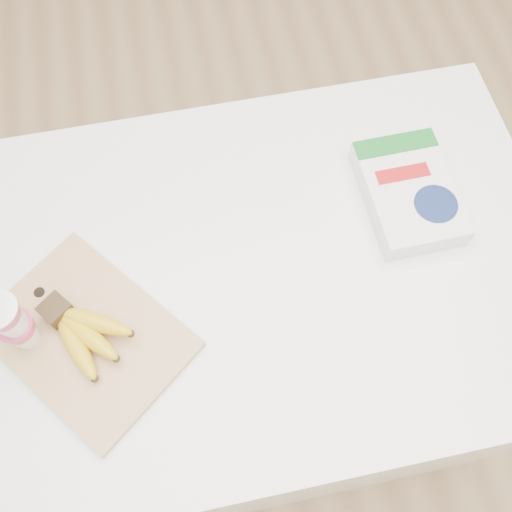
{
  "coord_description": "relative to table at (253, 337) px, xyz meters",
  "views": [
    {
      "loc": [
        -0.08,
        -0.43,
        1.89
      ],
      "look_at": [
        0.01,
        0.0,
        0.94
      ],
      "focal_mm": 40.0,
      "sensor_mm": 36.0,
      "label": 1
    }
  ],
  "objects": [
    {
      "name": "room",
      "position": [
        0.0,
        0.0,
        0.9
      ],
      "size": [
        4.0,
        4.0,
        4.0
      ],
      "color": "tan",
      "rests_on": "ground"
    },
    {
      "name": "table",
      "position": [
        0.0,
        0.0,
        0.0
      ],
      "size": [
        1.2,
        0.8,
        0.9
      ],
      "primitive_type": "cube",
      "color": "white",
      "rests_on": "ground"
    },
    {
      "name": "cutting_board",
      "position": [
        -0.32,
        -0.08,
        0.46
      ],
      "size": [
        0.41,
        0.42,
        0.02
      ],
      "primitive_type": "cube",
      "rotation": [
        0.0,
        0.0,
        0.67
      ],
      "color": "tan",
      "rests_on": "table"
    },
    {
      "name": "bananas",
      "position": [
        -0.32,
        -0.08,
        0.49
      ],
      "size": [
        0.17,
        0.18,
        0.06
      ],
      "color": "#382816",
      "rests_on": "cutting_board"
    },
    {
      "name": "yogurt_stack",
      "position": [
        -0.41,
        -0.06,
        0.55
      ],
      "size": [
        0.07,
        0.07,
        0.15
      ],
      "color": "white",
      "rests_on": "cutting_board"
    },
    {
      "name": "cereal_box",
      "position": [
        0.33,
        0.08,
        0.48
      ],
      "size": [
        0.17,
        0.25,
        0.06
      ],
      "rotation": [
        0.0,
        0.0,
        0.02
      ],
      "color": "white",
      "rests_on": "table"
    }
  ]
}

